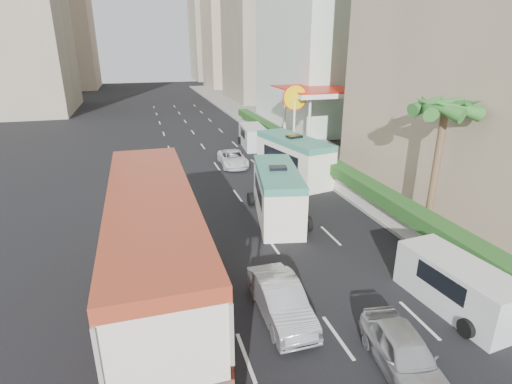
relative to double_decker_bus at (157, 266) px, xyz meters
name	(u,v)px	position (x,y,z in m)	size (l,w,h in m)	color
ground_plane	(323,301)	(6.00, 0.00, -2.53)	(200.00, 200.00, 0.00)	black
double_decker_bus	(157,266)	(0.00, 0.00, 0.00)	(2.50, 11.00, 5.06)	#A33A21
car_silver_lane_a	(280,316)	(4.13, -0.38, -2.53)	(1.44, 4.14, 1.36)	#B7B9BE
car_silver_lane_b	(401,371)	(6.76, -3.86, -2.53)	(1.55, 3.86, 1.31)	#B7B9BE
van_asset	(233,166)	(6.91, 18.80, -2.53)	(1.99, 4.31, 1.20)	silver
minibus_near	(277,194)	(6.93, 8.02, -1.11)	(2.14, 6.42, 2.85)	silver
minibus_far	(293,158)	(10.35, 14.29, -1.00)	(2.30, 6.89, 3.06)	silver
panel_van_near	(457,286)	(10.55, -1.69, -1.62)	(1.83, 4.57, 1.83)	silver
panel_van_far	(253,137)	(10.22, 24.47, -1.54)	(1.99, 4.96, 1.99)	silver
sidewalk	(297,142)	(15.00, 25.00, -2.44)	(6.00, 120.00, 0.18)	#99968C
kerb_wall	(318,169)	(12.20, 14.00, -1.85)	(0.30, 44.00, 1.00)	silver
hedge	(319,158)	(12.20, 14.00, -1.00)	(1.10, 44.00, 0.70)	#2D6626
palm_tree	(436,170)	(13.80, 4.00, 0.85)	(0.36, 0.36, 6.40)	brown
shell_station	(316,118)	(16.00, 23.00, 0.22)	(6.50, 8.00, 5.50)	silver
tower_far_b	(217,2)	(23.00, 104.00, 17.47)	(14.00, 14.00, 40.00)	gray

